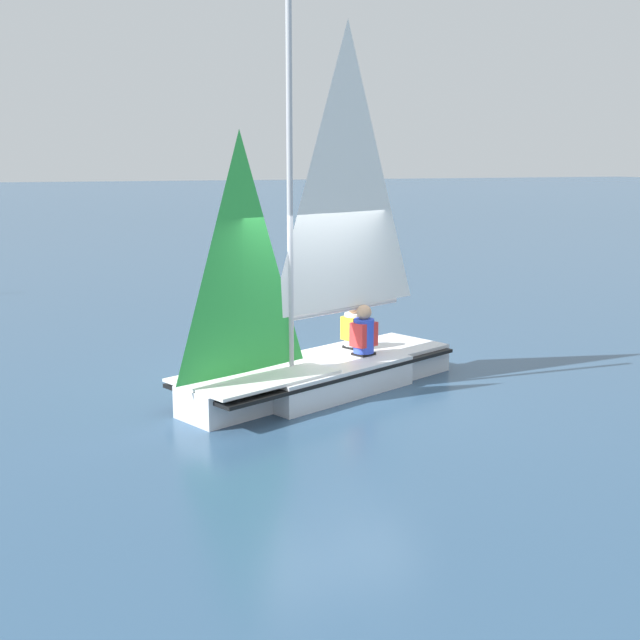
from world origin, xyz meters
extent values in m
plane|color=#2D4C6B|center=(0.00, 0.00, 0.00)|extent=(260.00, 260.00, 0.00)
cube|color=silver|center=(0.00, 0.00, 0.21)|extent=(2.75, 2.14, 0.42)
cube|color=silver|center=(-1.61, -0.59, 0.21)|extent=(1.21, 1.07, 0.42)
cube|color=silver|center=(1.61, 0.59, 0.21)|extent=(1.36, 1.46, 0.42)
cube|color=black|center=(0.00, 0.00, 0.34)|extent=(4.52, 2.80, 0.05)
cube|color=silver|center=(-1.13, -0.41, 0.44)|extent=(2.30, 1.88, 0.04)
cylinder|color=#B7B7BC|center=(-0.52, -0.19, 2.81)|extent=(0.08, 0.08, 4.79)
cylinder|color=#B7B7BC|center=(0.49, 0.18, 1.11)|extent=(2.04, 0.80, 0.07)
pyramid|color=white|center=(0.49, 0.18, 3.12)|extent=(1.93, 0.75, 3.95)
pyramid|color=green|center=(-1.29, -0.47, 2.05)|extent=(1.41, 0.55, 3.07)
cube|color=black|center=(2.14, 0.78, 0.15)|extent=(0.09, 0.06, 0.29)
cube|color=black|center=(0.75, 0.11, 0.23)|extent=(0.35, 0.32, 0.45)
cylinder|color=blue|center=(0.75, 0.11, 0.71)|extent=(0.38, 0.38, 0.50)
cube|color=red|center=(0.75, 0.11, 0.73)|extent=(0.41, 0.36, 0.35)
sphere|color=tan|center=(0.75, 0.11, 1.05)|extent=(0.22, 0.22, 0.22)
cube|color=black|center=(0.82, 0.58, 0.23)|extent=(0.35, 0.32, 0.45)
cylinder|color=white|center=(0.82, 0.58, 0.71)|extent=(0.38, 0.38, 0.50)
cube|color=yellow|center=(0.82, 0.58, 0.73)|extent=(0.41, 0.36, 0.35)
sphere|color=#A87A56|center=(0.82, 0.58, 1.05)|extent=(0.22, 0.22, 0.22)
camera|label=1|loc=(-4.43, -10.06, 3.19)|focal=45.00mm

